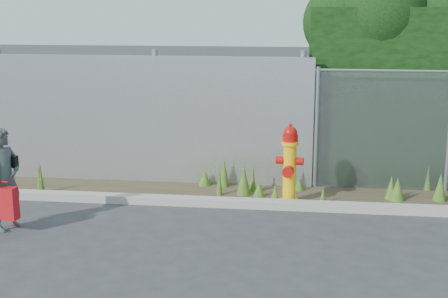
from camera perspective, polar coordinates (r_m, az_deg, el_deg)
ground at (r=7.94m, az=0.89°, el=-9.39°), size 80.00×80.00×0.00m
curb at (r=9.61m, az=2.08°, el=-4.99°), size 16.00×0.22×0.12m
weed_strip at (r=10.16m, az=7.24°, el=-3.58°), size 16.00×1.28×0.55m
corrugated_fence at (r=11.24m, az=-14.03°, el=2.77°), size 8.50×0.21×2.30m
fire_hydrant at (r=9.66m, az=6.02°, el=-1.53°), size 0.42×0.38×1.27m
woman at (r=9.02m, az=-19.39°, el=-2.60°), size 0.49×0.60×1.43m
red_tote_bag at (r=8.95m, az=-19.55°, el=-4.66°), size 0.40×0.15×0.53m
black_shoulder_bag at (r=9.05m, az=-18.98°, el=-1.07°), size 0.21×0.09×0.16m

